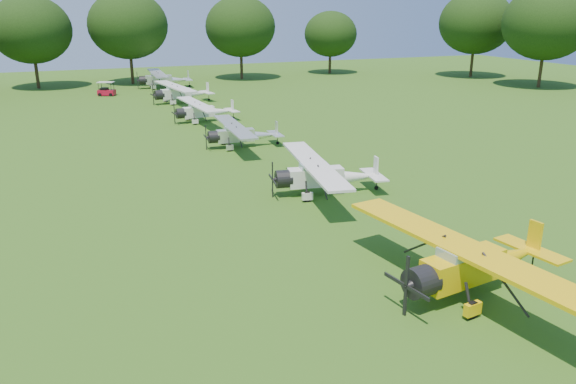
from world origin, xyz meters
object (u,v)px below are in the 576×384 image
(aircraft_6, at_px, (180,92))
(aircraft_3, at_px, (324,174))
(aircraft_5, at_px, (203,110))
(aircraft_2, at_px, (474,261))
(golf_cart, at_px, (106,91))
(aircraft_4, at_px, (241,133))
(aircraft_7, at_px, (163,78))

(aircraft_6, bearing_deg, aircraft_3, -95.78)
(aircraft_5, bearing_deg, aircraft_2, -92.08)
(golf_cart, bearing_deg, aircraft_2, -57.06)
(aircraft_4, bearing_deg, aircraft_2, -84.06)
(aircraft_7, bearing_deg, aircraft_4, -87.76)
(aircraft_2, relative_size, aircraft_6, 1.05)
(aircraft_2, xyz_separation_m, aircraft_6, (-0.84, 49.51, -0.07))
(aircraft_3, bearing_deg, aircraft_7, 100.23)
(aircraft_3, bearing_deg, aircraft_6, 101.05)
(aircraft_3, bearing_deg, aircraft_2, -80.30)
(aircraft_5, height_order, aircraft_6, aircraft_6)
(aircraft_7, bearing_deg, aircraft_6, -88.66)
(aircraft_2, bearing_deg, golf_cart, 89.84)
(aircraft_6, relative_size, golf_cart, 4.85)
(aircraft_3, xyz_separation_m, aircraft_4, (-0.95, 13.03, -0.12))
(aircraft_4, relative_size, golf_cart, 4.22)
(aircraft_3, height_order, aircraft_7, aircraft_7)
(aircraft_2, bearing_deg, aircraft_3, 81.75)
(golf_cart, bearing_deg, aircraft_7, 54.60)
(aircraft_5, bearing_deg, aircraft_4, -92.81)
(aircraft_2, bearing_deg, aircraft_4, 83.83)
(aircraft_4, relative_size, aircraft_5, 0.98)
(aircraft_4, relative_size, aircraft_6, 0.87)
(aircraft_6, xyz_separation_m, aircraft_7, (0.40, 13.55, 0.06))
(aircraft_3, relative_size, golf_cart, 4.67)
(golf_cart, bearing_deg, aircraft_5, -46.35)
(aircraft_6, height_order, aircraft_7, aircraft_7)
(aircraft_2, xyz_separation_m, aircraft_3, (0.00, 13.13, -0.11))
(aircraft_2, distance_m, aircraft_7, 63.06)
(aircraft_4, xyz_separation_m, aircraft_7, (0.50, 36.89, 0.23))
(aircraft_3, height_order, aircraft_5, aircraft_3)
(aircraft_2, distance_m, aircraft_3, 13.13)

